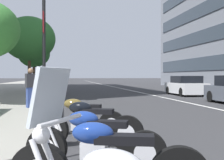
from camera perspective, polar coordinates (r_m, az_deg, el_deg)
sidewalk_right_plaza at (r=32.17m, az=-19.10°, el=-1.69°), size 160.00×10.78×0.15m
lane_centre_stripe at (r=37.28m, az=0.83°, el=-1.43°), size 110.00×0.16×0.01m
motorcycle_far_end_row at (r=4.54m, az=-3.93°, el=-11.78°), size 0.92×2.06×1.48m
motorcycle_mid_row at (r=5.95m, az=-4.92°, el=-8.68°), size 0.97×2.08×1.49m
motorcycle_by_sign_pole at (r=7.12m, az=-6.50°, el=-7.25°), size 0.88×2.06×1.46m
car_approaching_light at (r=22.68m, az=13.99°, el=-1.16°), size 4.22×1.95×1.44m
street_lamp_with_banners at (r=16.89m, az=-11.79°, el=14.00°), size 1.26×2.51×8.76m
street_tree_near_plaza_corner at (r=22.01m, az=-15.63°, el=7.63°), size 3.68×3.68×5.49m
street_tree_far_plaza at (r=28.90m, az=-14.78°, el=4.89°), size 2.98×2.98×4.65m
pedestrian_on_plaza at (r=12.43m, az=-15.35°, el=-1.45°), size 0.40×0.47×1.60m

